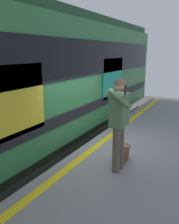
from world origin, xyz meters
name	(u,v)px	position (x,y,z in m)	size (l,w,h in m)	color
ground_plane	(88,177)	(0.00, 0.00, 0.00)	(23.55, 23.55, 0.00)	#4C4742
platform	(179,182)	(0.00, 2.14, 0.46)	(12.46, 4.27, 0.93)	gray
safety_line	(99,145)	(0.00, 0.30, 0.93)	(12.21, 0.16, 0.01)	yellow
track_rail_near	(51,164)	(0.00, -1.13, 0.08)	(16.20, 0.08, 0.16)	slate
track_rail_far	(12,154)	(0.00, -2.57, 0.08)	(16.20, 0.08, 0.16)	slate
train_carriage	(31,73)	(-0.22, -1.84, 2.49)	(12.20, 3.00, 3.90)	#2D723F
passenger	(119,118)	(0.91, 1.13, 1.93)	(0.57, 0.55, 1.69)	brown
handbag	(123,154)	(0.55, 1.10, 1.08)	(0.35, 0.31, 0.33)	#59331E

